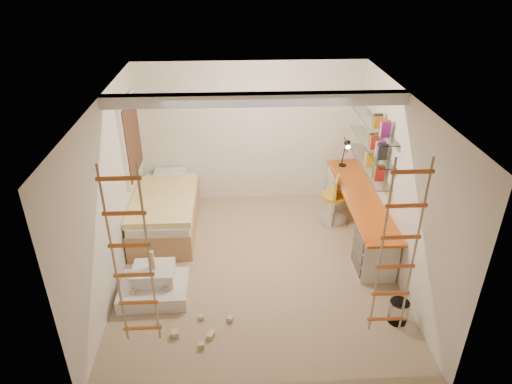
{
  "coord_description": "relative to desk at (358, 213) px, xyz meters",
  "views": [
    {
      "loc": [
        -0.3,
        -5.49,
        4.28
      ],
      "look_at": [
        0.0,
        0.3,
        1.15
      ],
      "focal_mm": 32.0,
      "sensor_mm": 36.0,
      "label": 1
    }
  ],
  "objects": [
    {
      "name": "floor",
      "position": [
        -1.72,
        -0.86,
        -0.4
      ],
      "size": [
        4.5,
        4.5,
        0.0
      ],
      "primitive_type": "plane",
      "color": "#998063",
      "rests_on": "ground"
    },
    {
      "name": "ceiling_beam",
      "position": [
        -1.72,
        -0.56,
        2.12
      ],
      "size": [
        4.0,
        0.18,
        0.16
      ],
      "primitive_type": "cube",
      "color": "white",
      "rests_on": "ceiling"
    },
    {
      "name": "window_frame",
      "position": [
        -3.69,
        0.64,
        1.15
      ],
      "size": [
        0.06,
        1.15,
        1.35
      ],
      "primitive_type": "cube",
      "color": "white",
      "rests_on": "wall_left"
    },
    {
      "name": "window_blind",
      "position": [
        -3.65,
        0.64,
        1.15
      ],
      "size": [
        0.02,
        1.0,
        1.2
      ],
      "primitive_type": "cube",
      "color": "#4C2D1E",
      "rests_on": "window_frame"
    },
    {
      "name": "rope_ladder_left",
      "position": [
        -3.07,
        -2.61,
        1.11
      ],
      "size": [
        0.41,
        0.04,
        2.13
      ],
      "primitive_type": null,
      "color": "#C46421",
      "rests_on": "ceiling"
    },
    {
      "name": "rope_ladder_right",
      "position": [
        -0.37,
        -2.61,
        1.11
      ],
      "size": [
        0.41,
        0.04,
        2.13
      ],
      "primitive_type": null,
      "color": "#DB5425",
      "rests_on": "ceiling"
    },
    {
      "name": "waste_bin",
      "position": [
        0.03,
        -2.04,
        -0.25
      ],
      "size": [
        0.25,
        0.25,
        0.31
      ],
      "primitive_type": "cylinder",
      "color": "white",
      "rests_on": "floor"
    },
    {
      "name": "desk",
      "position": [
        0.0,
        0.0,
        0.0
      ],
      "size": [
        0.56,
        2.8,
        0.75
      ],
      "color": "#C35517",
      "rests_on": "floor"
    },
    {
      "name": "shelves",
      "position": [
        0.15,
        0.27,
        1.1
      ],
      "size": [
        0.25,
        1.8,
        0.71
      ],
      "color": "white",
      "rests_on": "wall_right"
    },
    {
      "name": "bed",
      "position": [
        -3.2,
        0.36,
        -0.07
      ],
      "size": [
        1.02,
        2.0,
        0.69
      ],
      "color": "#AD7F51",
      "rests_on": "floor"
    },
    {
      "name": "task_lamp",
      "position": [
        -0.05,
        0.96,
        0.73
      ],
      "size": [
        0.14,
        0.36,
        0.57
      ],
      "color": "black",
      "rests_on": "desk"
    },
    {
      "name": "swivel_chair",
      "position": [
        -0.32,
        0.39,
        -0.08
      ],
      "size": [
        0.67,
        0.67,
        0.89
      ],
      "color": "orange",
      "rests_on": "floor"
    },
    {
      "name": "play_platform",
      "position": [
        -3.17,
        -1.37,
        -0.24
      ],
      "size": [
        0.94,
        0.74,
        0.41
      ],
      "color": "silver",
      "rests_on": "floor"
    },
    {
      "name": "toy_blocks",
      "position": [
        -2.8,
        -1.76,
        -0.19
      ],
      "size": [
        1.35,
        1.15,
        0.68
      ],
      "color": "#CCB284",
      "rests_on": "floor"
    },
    {
      "name": "books",
      "position": [
        0.15,
        0.27,
        1.18
      ],
      "size": [
        0.14,
        0.64,
        0.92
      ],
      "color": "red",
      "rests_on": "shelves"
    }
  ]
}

